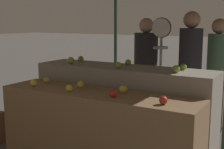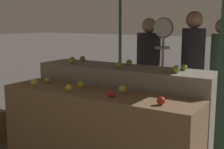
{
  "view_description": "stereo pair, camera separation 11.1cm",
  "coord_description": "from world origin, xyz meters",
  "px_view_note": "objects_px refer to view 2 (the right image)",
  "views": [
    {
      "loc": [
        1.77,
        -2.72,
        1.64
      ],
      "look_at": [
        0.02,
        0.3,
        1.04
      ],
      "focal_mm": 50.0,
      "sensor_mm": 36.0,
      "label": 1
    },
    {
      "loc": [
        1.87,
        -2.66,
        1.64
      ],
      "look_at": [
        0.02,
        0.3,
        1.04
      ],
      "focal_mm": 50.0,
      "sensor_mm": 36.0,
      "label": 2
    }
  ],
  "objects_px": {
    "person_vendor_at_scale": "(192,64)",
    "person_customer_left": "(220,67)",
    "produce_scale": "(163,52)",
    "person_customer_right": "(148,66)"
  },
  "relations": [
    {
      "from": "produce_scale",
      "to": "person_customer_right",
      "type": "bearing_deg",
      "value": 137.78
    },
    {
      "from": "person_customer_left",
      "to": "person_customer_right",
      "type": "relative_size",
      "value": 0.99
    },
    {
      "from": "person_customer_right",
      "to": "produce_scale",
      "type": "bearing_deg",
      "value": 163.25
    },
    {
      "from": "person_vendor_at_scale",
      "to": "person_customer_right",
      "type": "height_order",
      "value": "person_vendor_at_scale"
    },
    {
      "from": "produce_scale",
      "to": "person_customer_left",
      "type": "xyz_separation_m",
      "value": [
        0.61,
        0.71,
        -0.24
      ]
    },
    {
      "from": "person_customer_left",
      "to": "person_customer_right",
      "type": "height_order",
      "value": "person_customer_right"
    },
    {
      "from": "produce_scale",
      "to": "person_customer_right",
      "type": "height_order",
      "value": "produce_scale"
    },
    {
      "from": "produce_scale",
      "to": "person_customer_left",
      "type": "bearing_deg",
      "value": 49.69
    },
    {
      "from": "produce_scale",
      "to": "person_customer_right",
      "type": "distance_m",
      "value": 0.55
    },
    {
      "from": "person_vendor_at_scale",
      "to": "person_customer_left",
      "type": "bearing_deg",
      "value": -131.16
    }
  ]
}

